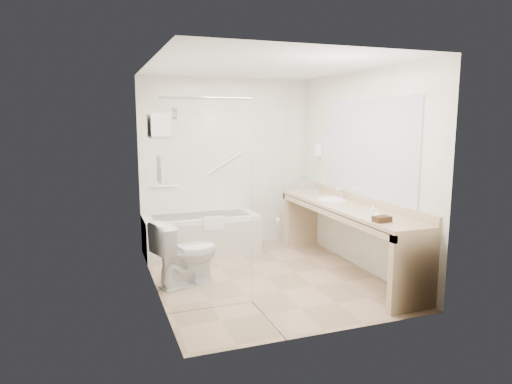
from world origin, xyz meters
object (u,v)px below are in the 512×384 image
object	(u,v)px
vanity_counter	(345,221)
toilet	(186,253)
water_bottle_left	(316,192)
bathtub	(201,234)
amenity_basket	(382,219)

from	to	relation	value
vanity_counter	toilet	bearing A→B (deg)	174.57
vanity_counter	toilet	world-z (taller)	vanity_counter
water_bottle_left	bathtub	bearing A→B (deg)	148.97
bathtub	toilet	world-z (taller)	toilet
toilet	amenity_basket	xyz separation A→B (m)	(1.84, -1.14, 0.50)
amenity_basket	water_bottle_left	bearing A→B (deg)	89.67
vanity_counter	amenity_basket	xyz separation A→B (m)	(-0.14, -0.95, 0.24)
amenity_basket	bathtub	bearing A→B (deg)	120.65
vanity_counter	amenity_basket	size ratio (longest dim) A/B	15.21
toilet	amenity_basket	size ratio (longest dim) A/B	4.32
bathtub	vanity_counter	bearing A→B (deg)	-42.35
bathtub	amenity_basket	distance (m)	2.78
vanity_counter	water_bottle_left	distance (m)	0.64
vanity_counter	water_bottle_left	xyz separation A→B (m)	(-0.13, 0.55, 0.29)
toilet	vanity_counter	bearing A→B (deg)	-113.71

